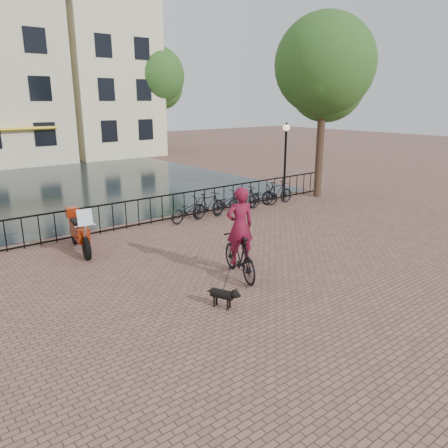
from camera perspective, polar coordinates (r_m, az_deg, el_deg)
ground at (r=10.39m, az=10.56°, el=-9.97°), size 100.00×100.00×0.00m
canal_water at (r=24.79m, az=-21.20°, el=4.43°), size 20.00×20.00×0.00m
railing at (r=16.23m, az=-11.10°, el=1.43°), size 20.00×0.05×1.02m
canal_house_right at (r=39.32m, az=-15.94°, el=18.53°), size 7.00×9.00×13.30m
tree_near_right at (r=21.16m, az=13.03°, el=19.59°), size 4.48×4.48×8.24m
tree_far_right at (r=38.21m, az=-8.95°, el=18.56°), size 4.76×4.76×8.76m
lamp_post at (r=19.91m, az=8.04°, el=9.71°), size 0.30×0.30×3.45m
cyclist at (r=11.20m, az=2.06°, el=-1.88°), size 1.17×2.13×2.80m
dog at (r=9.86m, az=-0.26°, el=-9.49°), size 0.53×0.79×0.51m
motorcycle at (r=13.90m, az=-18.42°, el=-0.36°), size 0.86×2.25×1.57m
parked_bike_0 at (r=16.63m, az=-4.64°, el=1.84°), size 1.78×0.81×0.90m
parked_bike_1 at (r=17.15m, az=-2.02°, el=2.49°), size 1.70×0.63×1.00m
parked_bike_2 at (r=17.73m, az=0.45°, el=2.78°), size 1.79×0.85×0.90m
parked_bike_3 at (r=18.32m, az=2.76°, el=3.35°), size 1.68×0.52×1.00m
parked_bike_4 at (r=18.96m, az=4.92°, el=3.59°), size 1.77×0.79×0.90m
parked_bike_5 at (r=19.60m, az=6.94°, el=4.09°), size 1.71×0.70×1.00m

